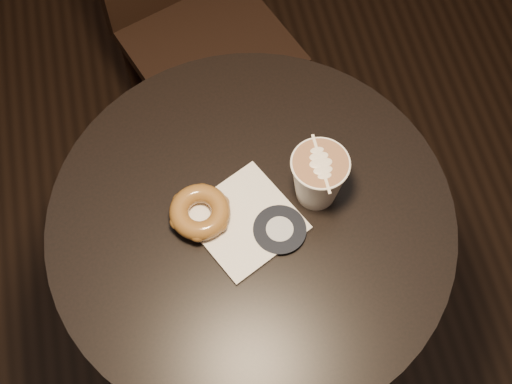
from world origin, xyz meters
The scene contains 4 objects.
cafe_table centered at (0.00, 0.00, 0.55)m, with size 0.70×0.70×0.75m.
pastry_bag centered at (-0.01, 0.00, 0.75)m, with size 0.16×0.16×0.01m, color white.
doughnut centered at (-0.08, 0.02, 0.77)m, with size 0.10×0.10×0.03m, color brown.
latte_cup centered at (0.12, 0.02, 0.80)m, with size 0.10×0.10×0.11m, color white, non-canonical shape.
Camera 1 is at (-0.10, -0.49, 1.85)m, focal length 50.00 mm.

